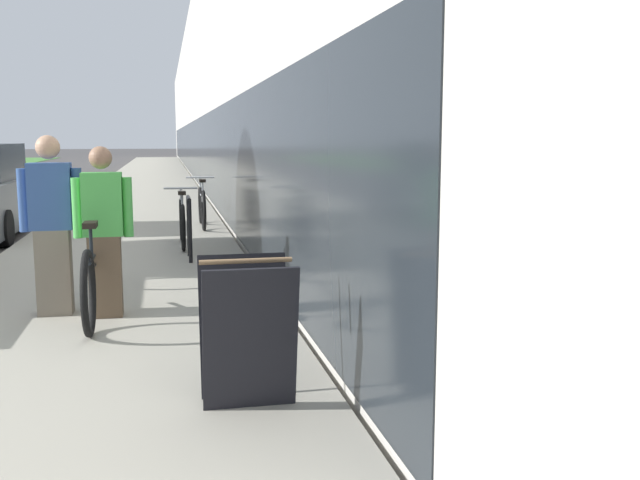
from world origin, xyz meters
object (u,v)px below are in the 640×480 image
object	(u,v)px
tandem_bicycle	(99,268)
person_bystander	(52,226)
cruiser_bike_middle	(202,206)
sandwich_board_sign	(247,331)
bike_rack_hoop	(189,221)
cruiser_bike_nearest	(182,222)
person_rider	(104,232)

from	to	relation	value
tandem_bicycle	person_bystander	xyz separation A→B (m)	(-0.38, -0.18, 0.44)
cruiser_bike_middle	sandwich_board_sign	bearing A→B (deg)	-91.13
tandem_bicycle	sandwich_board_sign	size ratio (longest dim) A/B	3.14
sandwich_board_sign	person_bystander	bearing A→B (deg)	119.87
bike_rack_hoop	sandwich_board_sign	xyz separation A→B (m)	(0.17, -5.36, -0.06)
cruiser_bike_nearest	sandwich_board_sign	bearing A→B (deg)	-87.97
person_bystander	bike_rack_hoop	xyz separation A→B (m)	(1.32, 2.77, -0.31)
person_rider	bike_rack_hoop	distance (m)	3.09
bike_rack_hoop	sandwich_board_sign	bearing A→B (deg)	-88.20
tandem_bicycle	person_rider	world-z (taller)	person_rider
person_rider	cruiser_bike_nearest	bearing A→B (deg)	79.43
person_bystander	sandwich_board_sign	world-z (taller)	person_bystander
cruiser_bike_nearest	person_rider	bearing A→B (deg)	-100.57
bike_rack_hoop	sandwich_board_sign	distance (m)	5.36
person_bystander	person_rider	bearing A→B (deg)	-21.87
cruiser_bike_nearest	tandem_bicycle	bearing A→B (deg)	-102.74
tandem_bicycle	person_rider	distance (m)	0.54
person_rider	cruiser_bike_nearest	distance (m)	4.30
cruiser_bike_nearest	cruiser_bike_middle	bearing A→B (deg)	79.62
bike_rack_hoop	tandem_bicycle	bearing A→B (deg)	-109.81
cruiser_bike_nearest	sandwich_board_sign	xyz separation A→B (m)	(0.23, -6.61, 0.09)
tandem_bicycle	bike_rack_hoop	size ratio (longest dim) A/B	3.35
person_bystander	cruiser_bike_nearest	xyz separation A→B (m)	(1.25, 4.02, -0.46)
bike_rack_hoop	cruiser_bike_middle	world-z (taller)	cruiser_bike_middle
bike_rack_hoop	person_bystander	bearing A→B (deg)	-115.41
person_rider	person_bystander	world-z (taller)	person_bystander
cruiser_bike_middle	person_rider	bearing A→B (deg)	-100.51
person_rider	sandwich_board_sign	distance (m)	2.63
cruiser_bike_middle	sandwich_board_sign	distance (m)	8.85
person_rider	bike_rack_hoop	bearing A→B (deg)	73.96
tandem_bicycle	cruiser_bike_nearest	bearing A→B (deg)	77.26
person_rider	cruiser_bike_middle	xyz separation A→B (m)	(1.19, 6.44, -0.40)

